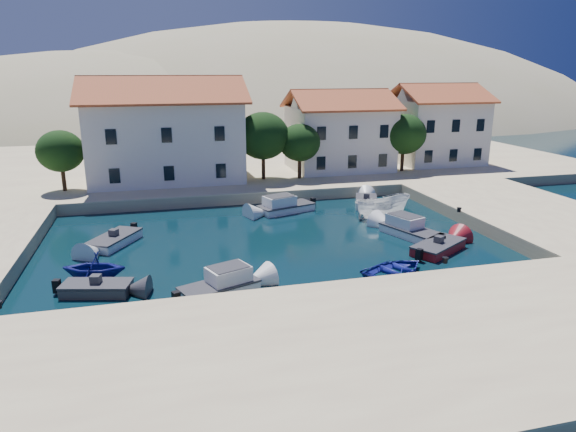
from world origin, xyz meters
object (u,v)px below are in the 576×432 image
object	(u,v)px
building_left	(165,128)
cabin_cruiser_east	(411,230)
boat_east	(382,217)
building_right	(436,123)
rowboat_south	(395,274)
building_mid	(339,129)
cabin_cruiser_south	(219,286)

from	to	relation	value
building_left	cabin_cruiser_east	size ratio (longest dim) A/B	2.99
boat_east	cabin_cruiser_east	bearing A→B (deg)	172.14
building_right	rowboat_south	size ratio (longest dim) A/B	2.28
building_right	cabin_cruiser_east	bearing A→B (deg)	-123.01
building_mid	cabin_cruiser_south	world-z (taller)	building_mid
building_left	building_mid	size ratio (longest dim) A/B	1.40
building_left	boat_east	size ratio (longest dim) A/B	3.03
building_mid	cabin_cruiser_south	size ratio (longest dim) A/B	2.36
building_mid	boat_east	size ratio (longest dim) A/B	2.17
building_left	building_mid	xyz separation A→B (m)	(18.00, 1.00, -0.71)
building_right	boat_east	world-z (taller)	building_right
building_right	cabin_cruiser_south	distance (m)	40.15
building_left	rowboat_south	bearing A→B (deg)	-65.55
building_mid	rowboat_south	distance (m)	28.01
building_left	building_right	distance (m)	30.07
building_mid	boat_east	distance (m)	16.52
building_right	boat_east	size ratio (longest dim) A/B	1.95
building_right	boat_east	bearing A→B (deg)	-130.07
building_right	cabin_cruiser_south	size ratio (longest dim) A/B	2.13
cabin_cruiser_south	cabin_cruiser_east	size ratio (longest dim) A/B	0.90
building_mid	building_right	world-z (taller)	building_right
building_right	cabin_cruiser_south	world-z (taller)	building_right
building_right	cabin_cruiser_east	size ratio (longest dim) A/B	1.92
building_mid	building_left	bearing A→B (deg)	-176.82
building_right	cabin_cruiser_south	xyz separation A→B (m)	(-28.32, -28.03, -5.00)
rowboat_south	cabin_cruiser_east	size ratio (longest dim) A/B	0.84
building_left	cabin_cruiser_south	distance (m)	26.65
rowboat_south	cabin_cruiser_east	xyz separation A→B (m)	(4.14, 6.06, 0.48)
cabin_cruiser_east	boat_east	distance (m)	5.21
building_mid	cabin_cruiser_east	world-z (taller)	building_mid
building_left	cabin_cruiser_south	world-z (taller)	building_left
building_left	building_right	size ratio (longest dim) A/B	1.56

